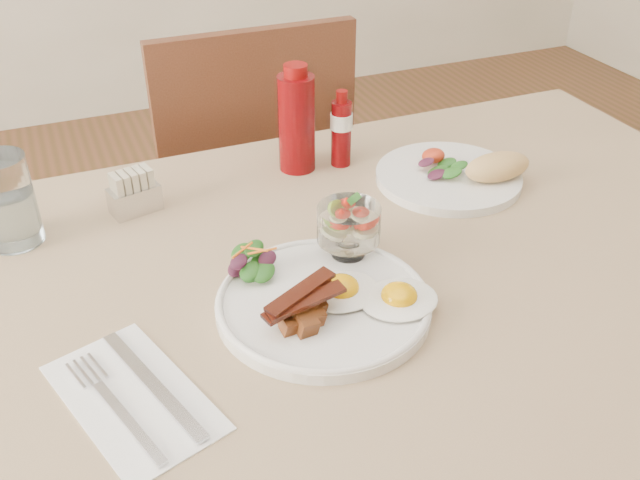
% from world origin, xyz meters
% --- Properties ---
extents(table, '(1.33, 0.88, 0.75)m').
position_xyz_m(table, '(0.00, 0.00, 0.66)').
color(table, brown).
rests_on(table, ground).
extents(chair_far, '(0.42, 0.42, 0.93)m').
position_xyz_m(chair_far, '(0.00, 0.66, 0.52)').
color(chair_far, brown).
rests_on(chair_far, ground).
extents(main_plate, '(0.28, 0.28, 0.02)m').
position_xyz_m(main_plate, '(-0.11, -0.07, 0.76)').
color(main_plate, white).
rests_on(main_plate, table).
extents(fried_eggs, '(0.17, 0.14, 0.03)m').
position_xyz_m(fried_eggs, '(-0.06, -0.09, 0.78)').
color(fried_eggs, white).
rests_on(fried_eggs, main_plate).
extents(bacon_potato_pile, '(0.11, 0.07, 0.04)m').
position_xyz_m(bacon_potato_pile, '(-0.16, -0.10, 0.79)').
color(bacon_potato_pile, brown).
rests_on(bacon_potato_pile, main_plate).
extents(side_salad, '(0.08, 0.07, 0.04)m').
position_xyz_m(side_salad, '(-0.18, 0.02, 0.78)').
color(side_salad, '#1A4E15').
rests_on(side_salad, main_plate).
extents(fruit_cup, '(0.09, 0.09, 0.09)m').
position_xyz_m(fruit_cup, '(-0.04, 0.01, 0.82)').
color(fruit_cup, white).
rests_on(fruit_cup, main_plate).
extents(second_plate, '(0.25, 0.25, 0.06)m').
position_xyz_m(second_plate, '(0.23, 0.16, 0.77)').
color(second_plate, white).
rests_on(second_plate, table).
extents(ketchup_bottle, '(0.07, 0.07, 0.19)m').
position_xyz_m(ketchup_bottle, '(-0.00, 0.31, 0.84)').
color(ketchup_bottle, '#5E0508').
rests_on(ketchup_bottle, table).
extents(hot_sauce_bottle, '(0.05, 0.05, 0.14)m').
position_xyz_m(hot_sauce_bottle, '(0.07, 0.30, 0.82)').
color(hot_sauce_bottle, '#5E0508').
rests_on(hot_sauce_bottle, table).
extents(sugar_caddy, '(0.08, 0.06, 0.07)m').
position_xyz_m(sugar_caddy, '(-0.29, 0.27, 0.78)').
color(sugar_caddy, silver).
rests_on(sugar_caddy, table).
extents(water_glass, '(0.08, 0.08, 0.14)m').
position_xyz_m(water_glass, '(-0.47, 0.25, 0.81)').
color(water_glass, white).
rests_on(water_glass, table).
extents(napkin_cutlery, '(0.19, 0.25, 0.01)m').
position_xyz_m(napkin_cutlery, '(-0.37, -0.14, 0.75)').
color(napkin_cutlery, white).
rests_on(napkin_cutlery, table).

